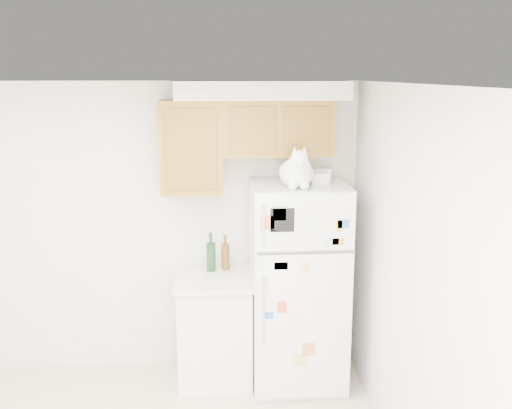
{
  "coord_description": "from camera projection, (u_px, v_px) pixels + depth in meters",
  "views": [
    {
      "loc": [
        0.65,
        -3.03,
        2.57
      ],
      "look_at": [
        1.0,
        1.55,
        1.55
      ],
      "focal_mm": 42.0,
      "sensor_mm": 36.0,
      "label": 1
    }
  ],
  "objects": [
    {
      "name": "room_shell",
      "position": [
        117.0,
        236.0,
        3.34
      ],
      "size": [
        3.84,
        4.04,
        2.52
      ],
      "color": "white",
      "rests_on": "ground_plane"
    },
    {
      "name": "refrigerator",
      "position": [
        298.0,
        285.0,
        4.94
      ],
      "size": [
        0.76,
        0.78,
        1.7
      ],
      "color": "silver",
      "rests_on": "ground_plane"
    },
    {
      "name": "base_counter",
      "position": [
        215.0,
        328.0,
        5.04
      ],
      "size": [
        0.64,
        0.64,
        0.92
      ],
      "color": "white",
      "rests_on": "ground_plane"
    },
    {
      "name": "cat",
      "position": [
        297.0,
        171.0,
        4.58
      ],
      "size": [
        0.32,
        0.47,
        0.33
      ],
      "color": "white",
      "rests_on": "refrigerator"
    },
    {
      "name": "storage_box_back",
      "position": [
        318.0,
        174.0,
        4.89
      ],
      "size": [
        0.19,
        0.15,
        0.1
      ],
      "primitive_type": "cube",
      "rotation": [
        0.0,
        0.0,
        0.11
      ],
      "color": "white",
      "rests_on": "refrigerator"
    },
    {
      "name": "storage_box_front",
      "position": [
        319.0,
        178.0,
        4.74
      ],
      "size": [
        0.17,
        0.14,
        0.09
      ],
      "primitive_type": "cube",
      "rotation": [
        0.0,
        0.0,
        0.19
      ],
      "color": "white",
      "rests_on": "refrigerator"
    },
    {
      "name": "bottle_green",
      "position": [
        211.0,
        252.0,
        5.05
      ],
      "size": [
        0.08,
        0.08,
        0.33
      ],
      "primitive_type": null,
      "color": "#19381E",
      "rests_on": "base_counter"
    },
    {
      "name": "bottle_amber",
      "position": [
        225.0,
        252.0,
        5.08
      ],
      "size": [
        0.07,
        0.07,
        0.3
      ],
      "primitive_type": null,
      "color": "#593814",
      "rests_on": "base_counter"
    }
  ]
}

